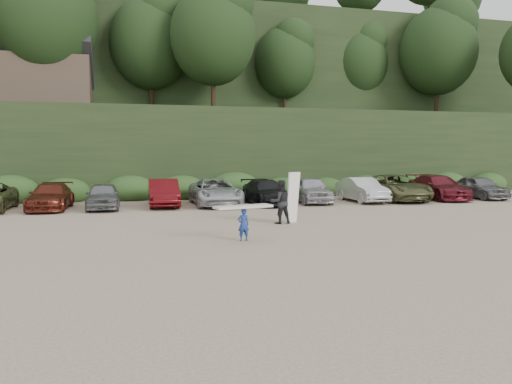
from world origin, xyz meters
name	(u,v)px	position (x,y,z in m)	size (l,w,h in m)	color
ground	(286,233)	(0.00, 0.00, 0.00)	(120.00, 120.00, 0.00)	tan
hillside_backdrop	(175,73)	(-0.26, 35.93, 11.22)	(90.00, 41.50, 28.00)	black
parked_cars	(225,192)	(-0.28, 10.01, 0.75)	(36.65, 5.82, 1.59)	silver
child_surfer	(243,217)	(-1.92, -1.19, 0.82)	(2.09, 0.97, 1.21)	navy
adult_surfer	(281,201)	(0.58, 2.34, 0.93)	(1.37, 0.76, 2.16)	black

